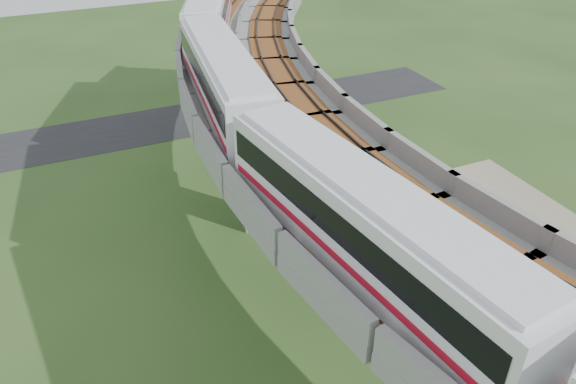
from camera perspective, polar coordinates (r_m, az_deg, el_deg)
name	(u,v)px	position (r m, az deg, el deg)	size (l,w,h in m)	color
ground	(308,320)	(33.42, 2.05, -12.90)	(160.00, 160.00, 0.00)	#2A481C
dirt_lot	(518,276)	(39.15, 22.36, -7.89)	(18.00, 26.00, 0.04)	gray
asphalt_road	(176,121)	(57.30, -11.29, 7.05)	(60.00, 8.00, 0.03)	#232326
viaduct	(378,172)	(29.49, 9.11, 2.04)	(19.58, 73.98, 11.40)	#99968E
metro_train	(326,132)	(25.86, 3.91, 6.08)	(11.03, 61.34, 3.64)	silver
fence	(446,266)	(37.25, 15.80, -7.26)	(3.87, 38.73, 1.50)	#2D382D
tree_0	(317,109)	(54.84, 2.95, 8.39)	(2.47, 2.47, 2.73)	#382314
tree_1	(321,135)	(49.36, 3.33, 5.76)	(2.69, 2.69, 2.96)	#382314
tree_2	(322,167)	(43.49, 3.51, 2.59)	(1.97, 1.97, 3.12)	#382314
tree_3	(366,204)	(39.72, 7.90, -1.21)	(2.90, 2.90, 3.26)	#382314
tree_4	(411,270)	(35.26, 12.38, -7.72)	(1.84, 1.84, 2.27)	#382314
tree_5	(429,283)	(33.01, 14.17, -8.92)	(3.18, 3.18, 3.84)	#382314
tree_6	(562,381)	(30.37, 26.10, -16.84)	(2.75, 2.75, 3.45)	#382314
car_white	(520,344)	(33.60, 22.50, -14.09)	(1.53, 3.79, 1.29)	silver
car_red	(499,251)	(39.73, 20.69, -5.65)	(1.32, 3.79, 1.25)	#A60F21
car_dark	(449,209)	(43.06, 16.01, -1.63)	(1.64, 4.04, 1.17)	black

